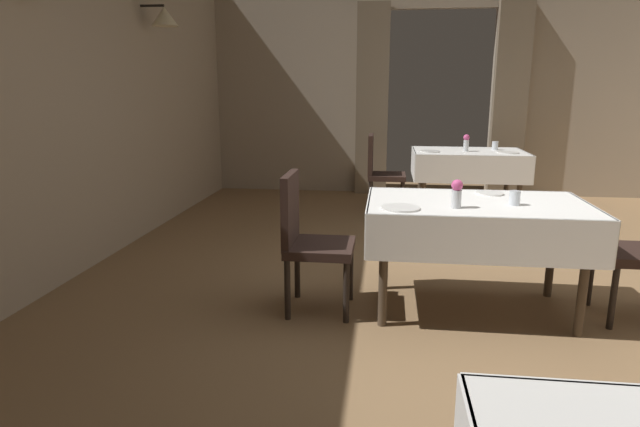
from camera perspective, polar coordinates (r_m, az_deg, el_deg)
The scene contains 15 objects.
ground at distance 3.85m, azimuth 17.28°, elevation -9.78°, with size 10.08×10.08×0.00m, color olive.
wall_left at distance 4.29m, azimuth -29.16°, elevation 12.18°, with size 0.49×8.40×3.00m.
wall_back at distance 7.70m, azimuth 12.72°, elevation 13.34°, with size 6.40×0.27×3.00m.
dining_table_mid at distance 3.62m, azimuth 16.38°, elevation -0.32°, with size 1.42×0.88×0.75m.
dining_table_far at distance 6.54m, azimuth 15.60°, elevation 5.54°, with size 1.29×0.90×0.75m.
chair_mid_left at distance 3.53m, azimuth -1.29°, elevation -2.39°, with size 0.44×0.44×0.93m.
chair_far_left at distance 6.44m, azimuth 6.46°, elevation 4.69°, with size 0.44×0.44×0.93m.
flower_vase_mid at distance 3.36m, azimuth 14.43°, elevation 2.18°, with size 0.07×0.07×0.18m.
glass_mid_b at distance 3.56m, azimuth 20.10°, elevation 1.57°, with size 0.07×0.07×0.09m, color silver.
plate_mid_c at distance 3.28m, azimuth 8.60°, elevation 0.60°, with size 0.24×0.24×0.01m, color white.
plate_mid_d at distance 3.88m, azimuth 17.71°, elevation 2.08°, with size 0.19×0.19×0.01m, color white.
flower_vase_far at distance 6.45m, azimuth 15.38°, elevation 7.37°, with size 0.07×0.07×0.20m.
plate_far_b at distance 6.43m, azimuth 19.48°, elevation 6.18°, with size 0.24×0.24×0.01m, color white.
plate_far_c at distance 6.32m, azimuth 11.67°, elevation 6.55°, with size 0.23×0.23×0.01m, color white.
glass_far_d at distance 6.70m, azimuth 18.22°, elevation 6.92°, with size 0.07×0.07×0.10m, color silver.
Camera 1 is at (-0.70, -3.49, 1.47)m, focal length 29.90 mm.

